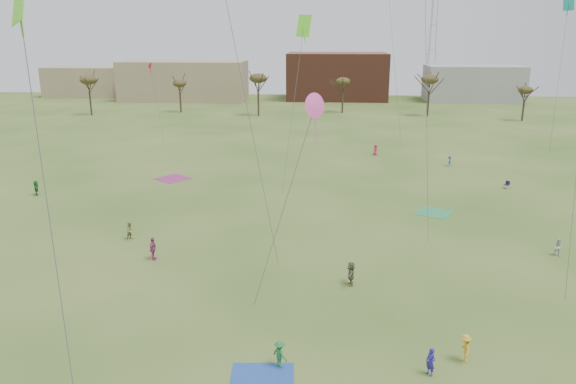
# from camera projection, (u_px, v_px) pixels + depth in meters

# --- Properties ---
(ground) EXTENTS (260.00, 260.00, 0.00)m
(ground) POSITION_uv_depth(u_px,v_px,m) (273.00, 340.00, 31.79)
(ground) COLOR #34571B
(ground) RESTS_ON ground
(flyer_near_center) EXTENTS (1.11, 1.08, 1.53)m
(flyer_near_center) POSITION_uv_depth(u_px,v_px,m) (280.00, 354.00, 29.08)
(flyer_near_center) COLOR #257133
(flyer_near_center) RESTS_ON ground
(flyer_near_right) EXTENTS (0.63, 0.68, 1.56)m
(flyer_near_right) POSITION_uv_depth(u_px,v_px,m) (431.00, 362.00, 28.36)
(flyer_near_right) COLOR #2A2095
(flyer_near_right) RESTS_ON ground
(spectator_fore_b) EXTENTS (0.92, 0.97, 1.57)m
(spectator_fore_b) POSITION_uv_depth(u_px,v_px,m) (130.00, 231.00, 47.05)
(spectator_fore_b) COLOR #8B8A58
(spectator_fore_b) RESTS_ON ground
(spectator_fore_c) EXTENTS (0.56, 1.64, 1.75)m
(spectator_fore_c) POSITION_uv_depth(u_px,v_px,m) (351.00, 274.00, 38.50)
(spectator_fore_c) COLOR brown
(spectator_fore_c) RESTS_ON ground
(flyer_mid_b) EXTENTS (0.67, 1.10, 1.65)m
(flyer_mid_b) POSITION_uv_depth(u_px,v_px,m) (465.00, 348.00, 29.49)
(flyer_mid_b) COLOR gold
(flyer_mid_b) RESTS_ON ground
(spectator_mid_d) EXTENTS (0.52, 1.10, 1.84)m
(spectator_mid_d) POSITION_uv_depth(u_px,v_px,m) (153.00, 249.00, 42.79)
(spectator_mid_d) COLOR #A44479
(spectator_mid_d) RESTS_ON ground
(spectator_mid_e) EXTENTS (0.89, 0.82, 1.48)m
(spectator_mid_e) POSITION_uv_depth(u_px,v_px,m) (558.00, 247.00, 43.56)
(spectator_mid_e) COLOR silver
(spectator_mid_e) RESTS_ON ground
(flyer_far_a) EXTENTS (1.09, 1.56, 1.62)m
(flyer_far_a) POSITION_uv_depth(u_px,v_px,m) (36.00, 188.00, 59.85)
(flyer_far_a) COLOR #236927
(flyer_far_a) RESTS_ON ground
(flyer_far_b) EXTENTS (0.86, 0.91, 1.57)m
(flyer_far_b) POSITION_uv_depth(u_px,v_px,m) (375.00, 150.00, 79.36)
(flyer_far_b) COLOR #CB224D
(flyer_far_b) RESTS_ON ground
(flyer_far_c) EXTENTS (0.86, 1.04, 1.41)m
(flyer_far_c) POSITION_uv_depth(u_px,v_px,m) (449.00, 161.00, 72.75)
(flyer_far_c) COLOR #22459E
(flyer_far_c) RESTS_ON ground
(blanket_blue) EXTENTS (3.53, 3.53, 0.03)m
(blanket_blue) POSITION_uv_depth(u_px,v_px,m) (262.00, 382.00, 28.00)
(blanket_blue) COLOR #264FA8
(blanket_blue) RESTS_ON ground
(blanket_plum) EXTENTS (4.82, 4.82, 0.03)m
(blanket_plum) POSITION_uv_depth(u_px,v_px,m) (173.00, 179.00, 66.75)
(blanket_plum) COLOR #952D6D
(blanket_plum) RESTS_ON ground
(blanket_olive) EXTENTS (4.34, 4.34, 0.03)m
(blanket_olive) POSITION_uv_depth(u_px,v_px,m) (434.00, 213.00, 54.20)
(blanket_olive) COLOR #338E54
(blanket_olive) RESTS_ON ground
(camp_chair_right) EXTENTS (0.74, 0.74, 0.87)m
(camp_chair_right) POSITION_uv_depth(u_px,v_px,m) (506.00, 186.00, 62.52)
(camp_chair_right) COLOR #15153A
(camp_chair_right) RESTS_ON ground
(kites_aloft) EXTENTS (66.45, 67.55, 27.75)m
(kites_aloft) POSITION_uv_depth(u_px,v_px,m) (336.00, 2.00, 49.92)
(kites_aloft) COLOR red
(kites_aloft) RESTS_ON ground
(tree_line) EXTENTS (117.44, 49.32, 8.91)m
(tree_line) POSITION_uv_depth(u_px,v_px,m) (299.00, 87.00, 105.69)
(tree_line) COLOR #3A2B1E
(tree_line) RESTS_ON ground
(building_tan) EXTENTS (32.00, 14.00, 10.00)m
(building_tan) POSITION_uv_depth(u_px,v_px,m) (184.00, 81.00, 142.90)
(building_tan) COLOR #937F60
(building_tan) RESTS_ON ground
(building_brick) EXTENTS (26.00, 16.00, 12.00)m
(building_brick) POSITION_uv_depth(u_px,v_px,m) (337.00, 76.00, 144.54)
(building_brick) COLOR brown
(building_brick) RESTS_ON ground
(building_grey) EXTENTS (24.00, 12.00, 9.00)m
(building_grey) POSITION_uv_depth(u_px,v_px,m) (473.00, 83.00, 140.56)
(building_grey) COLOR gray
(building_grey) RESTS_ON ground
(building_tan_west) EXTENTS (20.00, 12.00, 8.00)m
(building_tan_west) POSITION_uv_depth(u_px,v_px,m) (85.00, 81.00, 152.02)
(building_tan_west) COLOR #937F60
(building_tan_west) RESTS_ON ground
(radio_tower) EXTENTS (1.51, 1.72, 41.00)m
(radio_tower) POSITION_uv_depth(u_px,v_px,m) (433.00, 24.00, 143.82)
(radio_tower) COLOR #9EA3A8
(radio_tower) RESTS_ON ground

